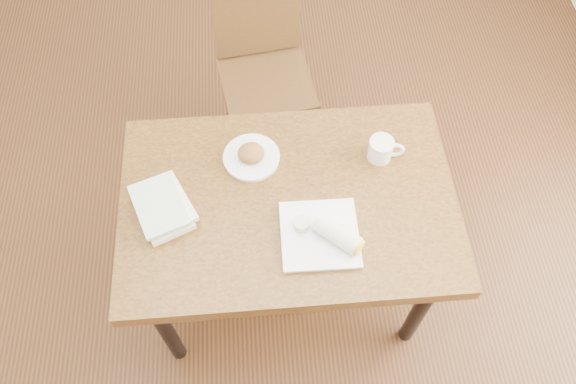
{
  "coord_description": "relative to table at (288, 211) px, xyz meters",
  "views": [
    {
      "loc": [
        -0.08,
        -1.02,
        2.48
      ],
      "look_at": [
        0.0,
        0.0,
        0.8
      ],
      "focal_mm": 35.0,
      "sensor_mm": 36.0,
      "label": 1
    }
  ],
  "objects": [
    {
      "name": "book_stack",
      "position": [
        -0.44,
        -0.01,
        0.12
      ],
      "size": [
        0.25,
        0.28,
        0.06
      ],
      "color": "white",
      "rests_on": "table"
    },
    {
      "name": "coffee_mug",
      "position": [
        0.36,
        0.16,
        0.13
      ],
      "size": [
        0.14,
        0.09,
        0.09
      ],
      "color": "white",
      "rests_on": "table"
    },
    {
      "name": "plate_burrito",
      "position": [
        0.11,
        -0.16,
        0.11
      ],
      "size": [
        0.28,
        0.27,
        0.09
      ],
      "color": "white",
      "rests_on": "table"
    },
    {
      "name": "table",
      "position": [
        0.0,
        0.0,
        0.0
      ],
      "size": [
        1.21,
        0.81,
        0.75
      ],
      "color": "brown",
      "rests_on": "ground"
    },
    {
      "name": "plate_scone",
      "position": [
        -0.12,
        0.18,
        0.11
      ],
      "size": [
        0.21,
        0.21,
        0.07
      ],
      "color": "white",
      "rests_on": "table"
    },
    {
      "name": "ground",
      "position": [
        0.0,
        0.0,
        -0.67
      ],
      "size": [
        4.0,
        5.0,
        0.01
      ],
      "primitive_type": "cube",
      "color": "#472814",
      "rests_on": "ground"
    },
    {
      "name": "chair_far",
      "position": [
        -0.05,
        0.89,
        -0.12
      ],
      "size": [
        0.48,
        0.48,
        0.95
      ],
      "color": "#4C3315",
      "rests_on": "ground"
    }
  ]
}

